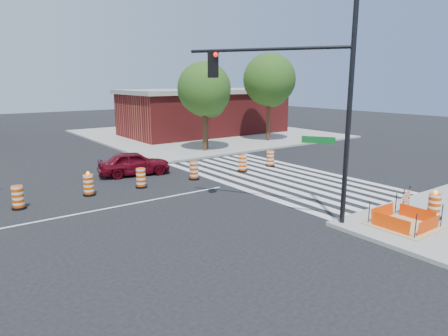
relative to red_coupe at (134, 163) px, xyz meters
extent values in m
plane|color=black|center=(-4.58, -5.26, -0.70)|extent=(120.00, 120.00, 0.00)
cube|color=gray|center=(13.42, 12.74, -0.63)|extent=(22.00, 22.00, 0.15)
cube|color=silver|center=(3.22, -5.26, -0.70)|extent=(0.45, 13.50, 0.01)
cube|color=silver|center=(4.12, -5.26, -0.70)|extent=(0.45, 13.50, 0.01)
cube|color=silver|center=(5.02, -5.26, -0.70)|extent=(0.45, 13.50, 0.01)
cube|color=silver|center=(5.92, -5.26, -0.70)|extent=(0.45, 13.50, 0.01)
cube|color=silver|center=(6.82, -5.26, -0.70)|extent=(0.45, 13.50, 0.01)
cube|color=silver|center=(7.72, -5.26, -0.70)|extent=(0.45, 13.50, 0.01)
cube|color=silver|center=(8.62, -5.26, -0.70)|extent=(0.45, 13.50, 0.01)
cube|color=silver|center=(9.52, -5.26, -0.70)|extent=(0.45, 13.50, 0.01)
cube|color=silver|center=(-4.58, -5.26, -0.70)|extent=(14.00, 0.12, 0.01)
cube|color=tan|center=(4.42, -14.26, -0.53)|extent=(2.20, 2.20, 0.05)
cube|color=#F33E04|center=(4.42, -15.16, -0.28)|extent=(1.44, 0.02, 0.55)
cube|color=#F33E04|center=(4.42, -13.36, -0.28)|extent=(1.44, 0.02, 0.55)
cube|color=#F33E04|center=(3.52, -14.26, -0.28)|extent=(0.02, 1.44, 0.55)
cube|color=#F33E04|center=(5.32, -14.26, -0.28)|extent=(0.02, 1.44, 0.55)
cylinder|color=black|center=(3.52, -15.16, -0.10)|extent=(0.04, 0.04, 0.90)
cylinder|color=black|center=(5.32, -15.16, -0.10)|extent=(0.04, 0.04, 0.90)
cylinder|color=black|center=(3.52, -13.36, -0.10)|extent=(0.04, 0.04, 0.90)
cylinder|color=black|center=(5.32, -13.36, -0.10)|extent=(0.04, 0.04, 0.90)
cube|color=maroon|center=(13.42, 12.74, 1.40)|extent=(16.00, 8.00, 4.20)
cube|color=gray|center=(13.42, 12.74, 3.70)|extent=(16.50, 8.50, 0.40)
imported|color=#5B0714|center=(0.00, 0.00, 0.00)|extent=(4.38, 2.46, 1.41)
cylinder|color=black|center=(2.87, -12.65, 3.60)|extent=(0.19, 0.19, 8.31)
cylinder|color=black|center=(1.20, -10.02, 5.88)|extent=(3.46, 5.32, 0.12)
cube|color=black|center=(0.02, -8.18, 5.36)|extent=(0.33, 0.29, 1.04)
sphere|color=#FF0C0C|center=(0.02, -8.36, 5.73)|extent=(0.19, 0.19, 0.19)
cube|color=#0C591E|center=(2.31, -11.77, 2.56)|extent=(0.71, 1.07, 0.26)
cylinder|color=black|center=(6.11, -14.48, -0.50)|extent=(0.58, 0.58, 0.10)
cylinder|color=#E04404|center=(6.11, -14.48, -0.02)|extent=(0.47, 0.47, 0.92)
sphere|color=#FF990C|center=(6.11, -14.48, 0.51)|extent=(0.16, 0.16, 0.16)
cube|color=#E04404|center=(5.83, -13.48, 0.20)|extent=(0.89, 0.27, 0.30)
cube|color=#E04404|center=(5.83, -13.48, -0.15)|extent=(0.89, 0.27, 0.24)
cylinder|color=black|center=(5.44, -13.59, -0.02)|extent=(0.04, 0.04, 1.07)
cylinder|color=black|center=(6.23, -13.38, -0.02)|extent=(0.04, 0.04, 1.07)
cylinder|color=#382314|center=(7.60, 3.95, 1.45)|extent=(0.32, 0.32, 4.32)
sphere|color=#234C15|center=(7.60, 3.95, 4.15)|extent=(4.05, 4.05, 4.05)
sphere|color=#234C15|center=(8.10, 4.25, 3.48)|extent=(2.97, 2.97, 2.97)
sphere|color=#234C15|center=(7.19, 3.74, 3.75)|extent=(2.70, 2.70, 2.70)
cylinder|color=#382314|center=(8.10, 4.47, 1.32)|extent=(0.31, 0.31, 4.05)
sphere|color=#234C15|center=(8.10, 4.47, 3.86)|extent=(3.80, 3.80, 3.80)
sphere|color=#234C15|center=(8.58, 4.76, 3.22)|extent=(2.79, 2.79, 2.79)
sphere|color=#234C15|center=(7.71, 4.28, 3.48)|extent=(2.53, 2.53, 2.53)
cylinder|color=#382314|center=(15.21, 5.06, 1.76)|extent=(0.33, 0.33, 4.93)
sphere|color=#234C15|center=(15.21, 5.06, 4.84)|extent=(4.62, 4.62, 4.62)
sphere|color=#234C15|center=(15.72, 5.37, 4.07)|extent=(3.39, 3.39, 3.39)
sphere|color=#234C15|center=(14.80, 4.86, 4.38)|extent=(3.08, 3.08, 3.08)
cylinder|color=black|center=(-6.69, -3.04, -0.65)|extent=(0.60, 0.60, 0.10)
cylinder|color=#E04404|center=(-6.69, -3.04, -0.15)|extent=(0.48, 0.48, 0.95)
cylinder|color=black|center=(-3.56, -2.74, -0.65)|extent=(0.60, 0.60, 0.10)
cylinder|color=#E04404|center=(-3.56, -2.74, -0.15)|extent=(0.48, 0.48, 0.95)
sphere|color=#FF990C|center=(-3.56, -2.74, 0.40)|extent=(0.16, 0.16, 0.16)
cylinder|color=black|center=(-0.91, -2.91, -0.65)|extent=(0.60, 0.60, 0.10)
cylinder|color=#E04404|center=(-0.91, -2.91, -0.15)|extent=(0.48, 0.48, 0.95)
cylinder|color=black|center=(2.25, -3.02, -0.65)|extent=(0.60, 0.60, 0.10)
cylinder|color=#E04404|center=(2.25, -3.02, -0.15)|extent=(0.48, 0.48, 0.95)
cylinder|color=black|center=(5.70, -3.09, -0.65)|extent=(0.60, 0.60, 0.10)
cylinder|color=#E04404|center=(5.70, -3.09, -0.15)|extent=(0.48, 0.48, 0.95)
cylinder|color=black|center=(8.11, -2.96, -0.65)|extent=(0.60, 0.60, 0.10)
cylinder|color=#E04404|center=(8.11, -2.96, -0.15)|extent=(0.48, 0.48, 0.95)
camera|label=1|loc=(-9.28, -21.63, 4.72)|focal=32.00mm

